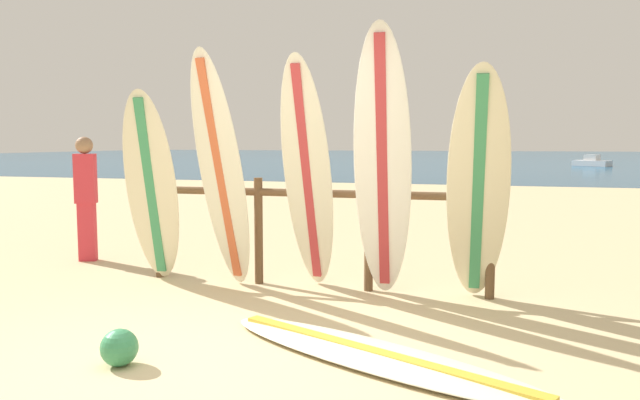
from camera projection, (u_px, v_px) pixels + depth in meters
ground_plane at (210, 366)px, 4.06m from camera, size 120.00×120.00×0.00m
ocean_water at (468, 157)px, 59.70m from camera, size 120.00×80.00×0.01m
surfboard_rack at (312, 218)px, 6.21m from camera, size 3.67×0.09×1.13m
surfboard_leaning_far_left at (151, 188)px, 6.36m from camera, size 0.64×0.68×2.05m
surfboard_leaning_left at (221, 173)px, 5.99m from camera, size 0.56×0.83×2.40m
surfboard_leaning_center_left at (308, 177)px, 5.91m from camera, size 0.49×0.93×2.33m
surfboard_leaning_center at (383, 167)px, 5.58m from camera, size 0.59×0.86×2.56m
surfboard_leaning_center_right at (478, 189)px, 5.41m from camera, size 0.61×0.99×2.17m
surfboard_lying_on_sand at (375, 356)px, 4.16m from camera, size 2.68×1.65×0.08m
beachgoer_standing at (86, 193)px, 7.59m from camera, size 0.29×0.24×1.57m
small_boat_offshore at (592, 162)px, 37.26m from camera, size 2.32×2.01×0.71m
beach_ball at (119, 348)px, 4.06m from camera, size 0.25×0.25×0.25m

